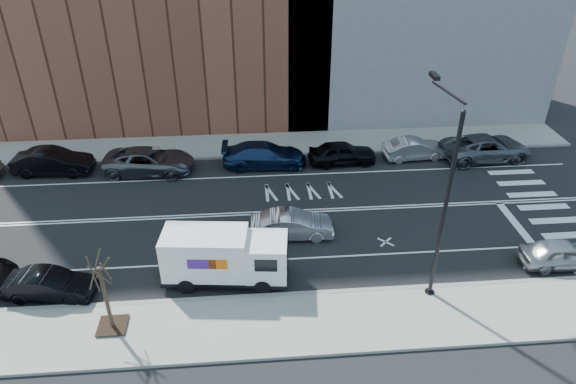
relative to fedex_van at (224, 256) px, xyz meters
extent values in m
plane|color=black|center=(2.32, 5.60, -1.40)|extent=(120.00, 120.00, 0.00)
cube|color=gray|center=(2.32, -3.20, -1.32)|extent=(44.00, 3.60, 0.15)
cube|color=gray|center=(2.32, 14.40, -1.32)|extent=(44.00, 3.60, 0.15)
cube|color=gray|center=(2.32, -1.40, -1.31)|extent=(44.00, 0.25, 0.17)
cube|color=gray|center=(2.32, 12.60, -1.31)|extent=(44.00, 0.25, 0.17)
cylinder|color=black|center=(9.32, -1.80, 3.10)|extent=(0.18, 0.18, 9.00)
cylinder|color=black|center=(9.32, -1.80, -1.30)|extent=(0.44, 0.44, 0.20)
sphere|color=black|center=(9.32, -1.80, 7.55)|extent=(0.20, 0.20, 0.20)
cylinder|color=black|center=(9.32, -0.10, 7.70)|extent=(0.11, 3.49, 0.48)
cube|color=black|center=(9.32, 1.60, 7.80)|extent=(0.25, 0.80, 0.18)
cube|color=#FFF2CC|center=(9.32, 1.60, 7.70)|extent=(0.18, 0.55, 0.03)
cube|color=black|center=(-4.68, -2.80, -1.17)|extent=(1.20, 1.20, 0.04)
cylinder|color=#382B1E|center=(-4.68, -2.80, 0.35)|extent=(0.16, 0.16, 3.20)
cylinder|color=#382B1E|center=(-4.43, -2.80, 1.75)|extent=(0.06, 0.80, 1.44)
cylinder|color=#382B1E|center=(-4.60, -2.56, 1.75)|extent=(0.81, 0.31, 1.19)
cylinder|color=#382B1E|center=(-4.88, -2.65, 1.75)|extent=(0.58, 0.76, 1.50)
cylinder|color=#382B1E|center=(-4.88, -2.95, 1.75)|extent=(0.47, 0.61, 1.37)
cylinder|color=#382B1E|center=(-4.60, -3.04, 1.75)|extent=(0.72, 0.29, 1.13)
cube|color=black|center=(-0.02, 0.00, -0.98)|extent=(5.85, 2.51, 0.28)
cube|color=white|center=(1.99, -0.21, 0.03)|extent=(2.03, 2.15, 1.83)
cube|color=black|center=(2.92, -0.31, 0.30)|extent=(0.23, 1.69, 0.87)
cube|color=black|center=(1.88, -1.20, 0.30)|extent=(1.01, 0.14, 0.64)
cube|color=black|center=(2.09, 0.79, 0.30)|extent=(1.01, 0.14, 0.64)
cube|color=black|center=(2.88, -0.30, -0.89)|extent=(0.33, 1.84, 0.32)
cube|color=white|center=(-0.84, 0.09, 0.21)|extent=(4.04, 2.41, 2.11)
cube|color=#47198C|center=(-0.94, -0.93, 0.35)|extent=(1.28, 0.15, 0.50)
cube|color=orange|center=(-0.22, -1.01, 0.35)|extent=(0.82, 0.10, 0.50)
cube|color=#47198C|center=(-0.73, 1.11, 0.35)|extent=(1.28, 0.15, 0.50)
cube|color=orange|center=(0.00, 1.03, 0.35)|extent=(0.82, 0.10, 0.50)
cylinder|color=black|center=(1.71, -1.10, -1.01)|extent=(0.79, 0.34, 0.77)
cylinder|color=black|center=(1.90, 0.72, -1.01)|extent=(0.79, 0.34, 0.77)
cylinder|color=black|center=(-1.75, -0.74, -1.01)|extent=(0.79, 0.34, 0.77)
cylinder|color=black|center=(-1.56, 1.09, -1.01)|extent=(0.79, 0.34, 0.77)
imported|color=black|center=(-11.28, 11.42, -0.58)|extent=(5.07, 2.03, 1.64)
imported|color=#575960|center=(-5.15, 11.07, -0.60)|extent=(5.94, 3.10, 1.60)
imported|color=navy|center=(2.32, 11.33, -0.60)|extent=(5.58, 2.43, 1.60)
imported|color=black|center=(7.52, 11.26, -0.63)|extent=(4.56, 1.99, 1.53)
imported|color=#B3B3B8|center=(12.57, 11.57, -0.69)|extent=(4.39, 1.80, 1.41)
imported|color=#55585E|center=(17.31, 11.11, -0.56)|extent=(6.18, 3.21, 1.66)
imported|color=silver|center=(3.44, 3.25, -0.68)|extent=(4.37, 1.58, 1.43)
imported|color=black|center=(-7.85, -0.50, -0.74)|extent=(4.16, 1.93, 1.32)
imported|color=#B2B3B7|center=(16.37, -0.24, -0.71)|extent=(4.07, 1.74, 1.37)
camera|label=1|loc=(1.43, -18.91, 14.81)|focal=32.00mm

